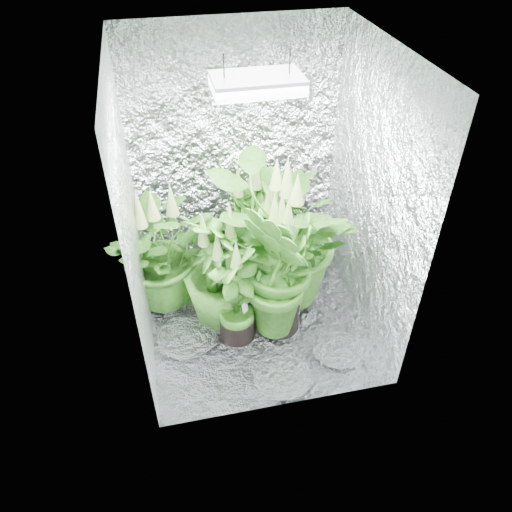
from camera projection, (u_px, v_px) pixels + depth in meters
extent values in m
plane|color=silver|center=(257.00, 318.00, 3.87)|extent=(1.60, 1.60, 0.00)
cube|color=silver|center=(235.00, 154.00, 3.85)|extent=(1.60, 0.02, 2.00)
cube|color=silver|center=(289.00, 292.00, 2.63)|extent=(1.60, 0.02, 2.00)
cube|color=silver|center=(132.00, 225.00, 3.11)|extent=(0.02, 1.60, 2.00)
cube|color=silver|center=(372.00, 196.00, 3.37)|extent=(0.02, 1.60, 2.00)
cube|color=silver|center=(257.00, 51.00, 2.61)|extent=(1.60, 1.60, 0.01)
cube|color=gray|center=(257.00, 83.00, 2.72)|extent=(0.50, 0.30, 0.08)
cube|color=white|center=(257.00, 91.00, 2.75)|extent=(0.46, 0.26, 0.01)
cylinder|color=black|center=(224.00, 66.00, 2.62)|extent=(0.01, 0.01, 0.13)
cylinder|color=black|center=(290.00, 61.00, 2.68)|extent=(0.01, 0.01, 0.13)
cylinder|color=black|center=(168.00, 286.00, 3.96)|extent=(0.30, 0.30, 0.27)
cylinder|color=#462B18|center=(167.00, 274.00, 3.88)|extent=(0.28, 0.28, 0.03)
imported|color=#1A470E|center=(163.00, 251.00, 3.74)|extent=(0.93, 0.93, 0.91)
cone|color=olive|center=(157.00, 207.00, 3.49)|extent=(0.10, 0.10, 0.27)
cylinder|color=black|center=(277.00, 268.00, 4.15)|extent=(0.27, 0.27, 0.24)
cylinder|color=#462B18|center=(277.00, 258.00, 4.08)|extent=(0.25, 0.25, 0.03)
imported|color=#1A470E|center=(278.00, 235.00, 3.93)|extent=(0.65, 0.65, 0.87)
cone|color=olive|center=(279.00, 194.00, 3.69)|extent=(0.09, 0.09, 0.24)
cylinder|color=black|center=(251.00, 254.00, 4.29)|extent=(0.27, 0.27, 0.24)
cylinder|color=#462B18|center=(251.00, 245.00, 4.22)|extent=(0.24, 0.24, 0.03)
imported|color=#1A470E|center=(251.00, 219.00, 4.06)|extent=(0.58, 0.58, 0.91)
cone|color=olive|center=(251.00, 176.00, 3.81)|extent=(0.09, 0.09, 0.24)
cylinder|color=black|center=(220.00, 305.00, 3.81)|extent=(0.27, 0.27, 0.24)
cylinder|color=#462B18|center=(219.00, 295.00, 3.74)|extent=(0.25, 0.25, 0.03)
imported|color=#1A470E|center=(217.00, 269.00, 3.57)|extent=(0.72, 0.72, 0.91)
cone|color=olive|center=(214.00, 223.00, 3.32)|extent=(0.09, 0.09, 0.24)
cylinder|color=black|center=(285.00, 287.00, 3.93)|extent=(0.31, 0.31, 0.28)
cylinder|color=#462B18|center=(285.00, 275.00, 3.86)|extent=(0.29, 0.29, 0.03)
imported|color=#1A470E|center=(287.00, 240.00, 3.64)|extent=(1.43, 1.43, 1.15)
cone|color=olive|center=(290.00, 179.00, 3.32)|extent=(0.10, 0.10, 0.28)
cylinder|color=black|center=(237.00, 324.00, 3.66)|extent=(0.26, 0.26, 0.23)
cylinder|color=#462B18|center=(237.00, 314.00, 3.60)|extent=(0.24, 0.24, 0.03)
imported|color=#1A470E|center=(236.00, 291.00, 3.45)|extent=(0.60, 0.60, 0.83)
cone|color=olive|center=(235.00, 251.00, 3.23)|extent=(0.08, 0.08, 0.23)
cylinder|color=black|center=(279.00, 312.00, 3.72)|extent=(0.31, 0.31, 0.28)
cylinder|color=#462B18|center=(279.00, 300.00, 3.65)|extent=(0.28, 0.28, 0.03)
imported|color=#1A470E|center=(281.00, 267.00, 3.44)|extent=(0.62, 0.62, 1.10)
cone|color=olive|center=(283.00, 208.00, 3.14)|extent=(0.10, 0.10, 0.28)
cylinder|color=black|center=(310.00, 257.00, 4.38)|extent=(0.16, 0.16, 0.09)
cylinder|color=black|center=(312.00, 240.00, 4.26)|extent=(0.15, 0.15, 0.11)
cylinder|color=#4C4C51|center=(304.00, 239.00, 4.28)|extent=(0.16, 0.32, 0.34)
torus|color=#4C4C51|center=(304.00, 239.00, 4.28)|extent=(0.16, 0.33, 0.36)
cube|color=white|center=(245.00, 307.00, 3.53)|extent=(0.05, 0.05, 0.08)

